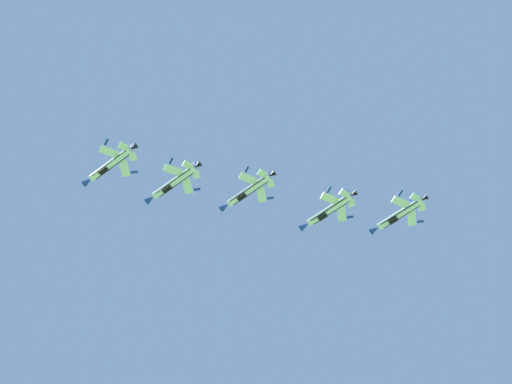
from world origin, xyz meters
TOP-DOWN VIEW (x-y plane):
  - fighter_jet_lead at (0.15, 55.94)m, footprint 10.21×15.40m
  - fighter_jet_left_wing at (14.41, 51.36)m, footprint 10.17×15.40m
  - fighter_jet_right_wing at (30.65, 45.06)m, footprint 10.22×15.40m
  - fighter_jet_left_outer at (48.75, 38.05)m, footprint 10.19×15.40m
  - fighter_jet_right_outer at (64.08, 30.18)m, footprint 10.23×15.40m

SIDE VIEW (x-z plane):
  - fighter_jet_left_wing at x=14.41m, z-range 135.33..139.71m
  - fighter_jet_left_outer at x=48.75m, z-range 136.48..140.86m
  - fighter_jet_lead at x=0.15m, z-range 136.54..140.91m
  - fighter_jet_right_outer at x=64.08m, z-range 138.11..142.47m
  - fighter_jet_right_wing at x=30.65m, z-range 138.89..143.27m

